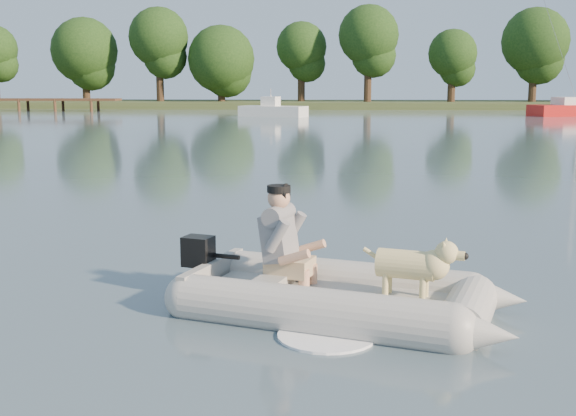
# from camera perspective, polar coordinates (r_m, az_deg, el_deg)

# --- Properties ---
(water) EXTENTS (160.00, 160.00, 0.00)m
(water) POSITION_cam_1_polar(r_m,az_deg,el_deg) (7.11, 0.23, -9.26)
(water) COLOR slate
(water) RESTS_ON ground
(shore_bank) EXTENTS (160.00, 12.00, 0.70)m
(shore_bank) POSITION_cam_1_polar(r_m,az_deg,el_deg) (68.74, 3.10, 8.14)
(shore_bank) COLOR #47512D
(shore_bank) RESTS_ON water
(dock) EXTENTS (18.00, 2.00, 1.04)m
(dock) POSITION_cam_1_polar(r_m,az_deg,el_deg) (64.38, -21.00, 7.62)
(dock) COLOR #4C331E
(dock) RESTS_ON water
(treeline) EXTENTS (91.03, 7.35, 9.27)m
(treeline) POSITION_cam_1_polar(r_m,az_deg,el_deg) (68.18, 9.36, 12.27)
(treeline) COLOR #332316
(treeline) RESTS_ON shore_bank
(dinghy) EXTENTS (5.69, 4.98, 1.37)m
(dinghy) POSITION_cam_1_polar(r_m,az_deg,el_deg) (7.32, 4.32, -3.94)
(dinghy) COLOR #9E9D99
(dinghy) RESTS_ON water
(man) EXTENTS (0.87, 0.81, 1.07)m
(man) POSITION_cam_1_polar(r_m,az_deg,el_deg) (7.55, -0.58, -2.06)
(man) COLOR slate
(man) RESTS_ON dinghy
(dog) EXTENTS (0.98, 0.60, 0.62)m
(dog) POSITION_cam_1_polar(r_m,az_deg,el_deg) (7.23, 9.30, -4.82)
(dog) COLOR tan
(dog) RESTS_ON dinghy
(outboard_motor) EXTENTS (0.48, 0.40, 0.78)m
(outboard_motor) POSITION_cam_1_polar(r_m,az_deg,el_deg) (8.01, -7.07, -4.83)
(outboard_motor) COLOR black
(outboard_motor) RESTS_ON dinghy
(motorboat) EXTENTS (5.12, 3.40, 2.02)m
(motorboat) POSITION_cam_1_polar(r_m,az_deg,el_deg) (50.30, -1.19, 8.27)
(motorboat) COLOR white
(motorboat) RESTS_ON water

